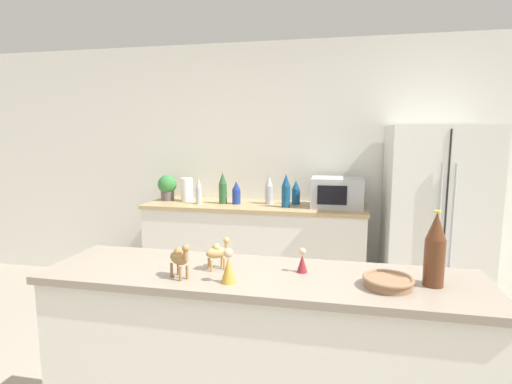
{
  "coord_description": "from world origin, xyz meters",
  "views": [
    {
      "loc": [
        0.41,
        -1.39,
        1.63
      ],
      "look_at": [
        -0.17,
        1.36,
        1.22
      ],
      "focal_mm": 28.0,
      "sensor_mm": 36.0,
      "label": 1
    }
  ],
  "objects_px": {
    "potted_plant": "(167,186)",
    "camel_figurine_second": "(180,257)",
    "back_bottle_2": "(269,190)",
    "camel_figurine": "(217,252)",
    "microwave": "(337,192)",
    "back_bottle_5": "(286,191)",
    "back_bottle_1": "(296,193)",
    "wise_man_figurine_crimson": "(228,268)",
    "refrigerator": "(434,222)",
    "back_bottle_0": "(223,188)",
    "back_bottle_4": "(236,193)",
    "fruit_bowl": "(388,281)",
    "back_bottle_3": "(199,191)",
    "wine_bottle": "(435,250)",
    "paper_towel_roll": "(187,190)",
    "wise_man_figurine_purple": "(302,262)"
  },
  "relations": [
    {
      "from": "back_bottle_2",
      "to": "camel_figurine",
      "type": "xyz_separation_m",
      "value": [
        0.13,
        -2.13,
        0.01
      ]
    },
    {
      "from": "potted_plant",
      "to": "back_bottle_5",
      "type": "distance_m",
      "value": 1.27
    },
    {
      "from": "back_bottle_2",
      "to": "camel_figurine",
      "type": "bearing_deg",
      "value": -86.41
    },
    {
      "from": "potted_plant",
      "to": "camel_figurine",
      "type": "height_order",
      "value": "potted_plant"
    },
    {
      "from": "paper_towel_roll",
      "to": "camel_figurine",
      "type": "distance_m",
      "value": 2.32
    },
    {
      "from": "back_bottle_3",
      "to": "fruit_bowl",
      "type": "distance_m",
      "value": 2.58
    },
    {
      "from": "potted_plant",
      "to": "back_bottle_1",
      "type": "bearing_deg",
      "value": 1.64
    },
    {
      "from": "paper_towel_roll",
      "to": "refrigerator",
      "type": "bearing_deg",
      "value": -2.98
    },
    {
      "from": "back_bottle_4",
      "to": "wise_man_figurine_purple",
      "type": "bearing_deg",
      "value": -67.29
    },
    {
      "from": "potted_plant",
      "to": "microwave",
      "type": "relative_size",
      "value": 0.56
    },
    {
      "from": "camel_figurine",
      "to": "camel_figurine_second",
      "type": "distance_m",
      "value": 0.19
    },
    {
      "from": "camel_figurine_second",
      "to": "wise_man_figurine_crimson",
      "type": "relative_size",
      "value": 1.07
    },
    {
      "from": "back_bottle_2",
      "to": "camel_figurine_second",
      "type": "relative_size",
      "value": 1.77
    },
    {
      "from": "back_bottle_1",
      "to": "wise_man_figurine_crimson",
      "type": "relative_size",
      "value": 1.61
    },
    {
      "from": "back_bottle_4",
      "to": "fruit_bowl",
      "type": "bearing_deg",
      "value": -60.3
    },
    {
      "from": "refrigerator",
      "to": "fruit_bowl",
      "type": "xyz_separation_m",
      "value": [
        -0.62,
        -2.05,
        0.17
      ]
    },
    {
      "from": "refrigerator",
      "to": "back_bottle_0",
      "type": "relative_size",
      "value": 5.31
    },
    {
      "from": "back_bottle_1",
      "to": "fruit_bowl",
      "type": "bearing_deg",
      "value": -74.19
    },
    {
      "from": "back_bottle_3",
      "to": "wine_bottle",
      "type": "xyz_separation_m",
      "value": [
        1.76,
        -1.99,
        0.09
      ]
    },
    {
      "from": "back_bottle_0",
      "to": "back_bottle_5",
      "type": "distance_m",
      "value": 0.65
    },
    {
      "from": "back_bottle_5",
      "to": "fruit_bowl",
      "type": "distance_m",
      "value": 2.16
    },
    {
      "from": "refrigerator",
      "to": "camel_figurine_second",
      "type": "height_order",
      "value": "refrigerator"
    },
    {
      "from": "back_bottle_5",
      "to": "camel_figurine",
      "type": "relative_size",
      "value": 2.19
    },
    {
      "from": "back_bottle_5",
      "to": "wise_man_figurine_crimson",
      "type": "relative_size",
      "value": 2.13
    },
    {
      "from": "fruit_bowl",
      "to": "camel_figurine_second",
      "type": "height_order",
      "value": "camel_figurine_second"
    },
    {
      "from": "back_bottle_2",
      "to": "potted_plant",
      "type": "bearing_deg",
      "value": -179.35
    },
    {
      "from": "refrigerator",
      "to": "back_bottle_5",
      "type": "distance_m",
      "value": 1.35
    },
    {
      "from": "back_bottle_4",
      "to": "wise_man_figurine_crimson",
      "type": "xyz_separation_m",
      "value": [
        0.55,
        -2.21,
        0.01
      ]
    },
    {
      "from": "back_bottle_0",
      "to": "back_bottle_2",
      "type": "xyz_separation_m",
      "value": [
        0.45,
        0.08,
        -0.02
      ]
    },
    {
      "from": "back_bottle_1",
      "to": "camel_figurine",
      "type": "relative_size",
      "value": 1.65
    },
    {
      "from": "microwave",
      "to": "back_bottle_4",
      "type": "xyz_separation_m",
      "value": [
        -0.98,
        -0.03,
        -0.03
      ]
    },
    {
      "from": "wine_bottle",
      "to": "paper_towel_roll",
      "type": "bearing_deg",
      "value": 132.53
    },
    {
      "from": "potted_plant",
      "to": "camel_figurine_second",
      "type": "bearing_deg",
      "value": -64.42
    },
    {
      "from": "back_bottle_5",
      "to": "refrigerator",
      "type": "bearing_deg",
      "value": 0.18
    },
    {
      "from": "refrigerator",
      "to": "microwave",
      "type": "height_order",
      "value": "refrigerator"
    },
    {
      "from": "back_bottle_1",
      "to": "back_bottle_5",
      "type": "bearing_deg",
      "value": -112.9
    },
    {
      "from": "potted_plant",
      "to": "back_bottle_3",
      "type": "bearing_deg",
      "value": -19.03
    },
    {
      "from": "microwave",
      "to": "wise_man_figurine_purple",
      "type": "bearing_deg",
      "value": -93.82
    },
    {
      "from": "microwave",
      "to": "camel_figurine",
      "type": "distance_m",
      "value": 2.15
    },
    {
      "from": "back_bottle_3",
      "to": "wine_bottle",
      "type": "relative_size",
      "value": 0.82
    },
    {
      "from": "refrigerator",
      "to": "wise_man_figurine_purple",
      "type": "xyz_separation_m",
      "value": [
        -0.99,
        -1.94,
        0.2
      ]
    },
    {
      "from": "back_bottle_4",
      "to": "wine_bottle",
      "type": "relative_size",
      "value": 0.72
    },
    {
      "from": "back_bottle_0",
      "to": "camel_figurine_second",
      "type": "xyz_separation_m",
      "value": [
        0.46,
        -2.19,
        0.0
      ]
    },
    {
      "from": "camel_figurine_second",
      "to": "wise_man_figurine_crimson",
      "type": "height_order",
      "value": "camel_figurine_second"
    },
    {
      "from": "potted_plant",
      "to": "back_bottle_2",
      "type": "height_order",
      "value": "back_bottle_2"
    },
    {
      "from": "paper_towel_roll",
      "to": "back_bottle_3",
      "type": "height_order",
      "value": "back_bottle_3"
    },
    {
      "from": "paper_towel_roll",
      "to": "back_bottle_2",
      "type": "distance_m",
      "value": 0.86
    },
    {
      "from": "back_bottle_5",
      "to": "wise_man_figurine_crimson",
      "type": "distance_m",
      "value": 2.13
    },
    {
      "from": "microwave",
      "to": "back_bottle_5",
      "type": "distance_m",
      "value": 0.49
    },
    {
      "from": "back_bottle_2",
      "to": "wise_man_figurine_purple",
      "type": "bearing_deg",
      "value": -75.84
    }
  ]
}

